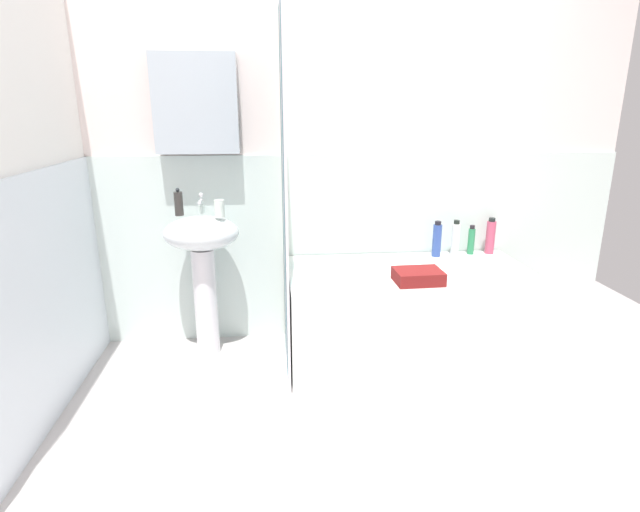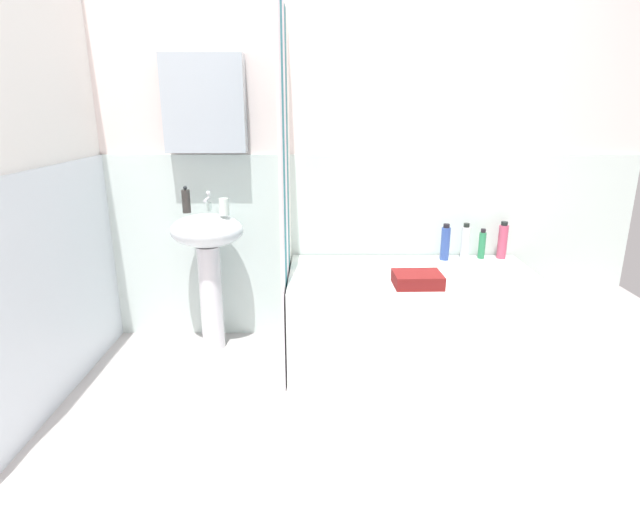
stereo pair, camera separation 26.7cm
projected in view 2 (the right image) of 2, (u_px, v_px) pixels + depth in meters
The scene contains 14 objects.
ground_plane at pixel (363, 455), 2.26m from camera, with size 4.80×5.60×0.04m, color #BAB4B1.
wall_back_tiled at pixel (343, 164), 3.14m from camera, with size 3.60×0.18×2.40m.
wall_left_tiled at pixel (16, 191), 2.27m from camera, with size 0.07×1.81×2.40m.
sink at pixel (210, 252), 3.06m from camera, with size 0.44×0.34×0.87m.
faucet at pixel (210, 202), 3.06m from camera, with size 0.03×0.12×0.12m.
soap_dispenser at pixel (188, 201), 3.02m from camera, with size 0.05×0.05×0.16m.
toothbrush_cup at pixel (226, 207), 2.96m from camera, with size 0.06×0.06×0.10m, color silver.
bathtub at pixel (412, 317), 2.99m from camera, with size 1.43×0.73×0.56m, color white.
shower_curtain at pixel (287, 197), 2.79m from camera, with size 0.01×0.73×2.00m.
conditioner_bottle at pixel (504, 241), 3.17m from camera, with size 0.06×0.06×0.24m.
shampoo_bottle at pixel (484, 245), 3.17m from camera, with size 0.04×0.04×0.19m.
lotion_bottle at pixel (467, 242), 3.16m from camera, with size 0.05×0.05×0.23m.
body_wash_bottle at pixel (447, 243), 3.14m from camera, with size 0.06×0.06×0.23m.
towel_folded at pixel (419, 280), 2.70m from camera, with size 0.26×0.19×0.07m, color maroon.
Camera 2 is at (-0.19, -1.91, 1.48)m, focal length 28.27 mm.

